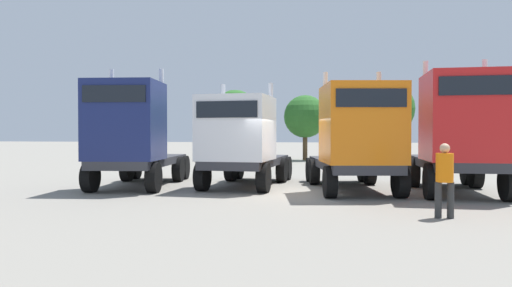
{
  "coord_description": "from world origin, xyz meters",
  "views": [
    {
      "loc": [
        1.9,
        -15.75,
        1.99
      ],
      "look_at": [
        -1.42,
        2.01,
        1.64
      ],
      "focal_mm": 32.94,
      "sensor_mm": 36.0,
      "label": 1
    }
  ],
  "objects": [
    {
      "name": "semi_truck_white",
      "position": [
        -1.82,
        1.16,
        1.77
      ],
      "size": [
        2.81,
        6.01,
        3.94
      ],
      "rotation": [
        0.0,
        0.0,
        -1.62
      ],
      "color": "#333338",
      "rests_on": "ground"
    },
    {
      "name": "oak_far_centre",
      "position": [
        -0.99,
        20.15,
        3.34
      ],
      "size": [
        3.26,
        3.26,
        4.98
      ],
      "color": "#4C3823",
      "rests_on": "ground"
    },
    {
      "name": "oak_far_right",
      "position": [
        4.67,
        16.24,
        3.66
      ],
      "size": [
        3.66,
        3.66,
        5.5
      ],
      "color": "#4C3823",
      "rests_on": "ground"
    },
    {
      "name": "semi_truck_orange",
      "position": [
        2.35,
        0.4,
        1.89
      ],
      "size": [
        3.63,
        6.61,
        4.2
      ],
      "rotation": [
        0.0,
        0.0,
        -1.38
      ],
      "color": "#333338",
      "rests_on": "ground"
    },
    {
      "name": "visitor_in_hivis",
      "position": [
        4.25,
        -4.05,
        1.03
      ],
      "size": [
        0.45,
        0.42,
        1.78
      ],
      "rotation": [
        0.0,
        0.0,
        4.76
      ],
      "color": "#303030",
      "rests_on": "ground"
    },
    {
      "name": "oak_far_left",
      "position": [
        -6.23,
        19.07,
        3.6
      ],
      "size": [
        3.52,
        3.52,
        5.37
      ],
      "color": "#4C3823",
      "rests_on": "ground"
    },
    {
      "name": "semi_truck_red",
      "position": [
        5.62,
        0.33,
        2.06
      ],
      "size": [
        2.6,
        5.91,
        4.51
      ],
      "rotation": [
        0.0,
        0.0,
        -1.56
      ],
      "color": "#333338",
      "rests_on": "ground"
    },
    {
      "name": "semi_truck_navy",
      "position": [
        -5.67,
        0.17,
        1.96
      ],
      "size": [
        3.29,
        6.41,
        4.44
      ],
      "rotation": [
        0.0,
        0.0,
        -1.44
      ],
      "color": "#333338",
      "rests_on": "ground"
    },
    {
      "name": "ground",
      "position": [
        0.0,
        0.0,
        0.0
      ],
      "size": [
        200.0,
        200.0,
        0.0
      ],
      "primitive_type": "plane",
      "color": "gray"
    }
  ]
}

